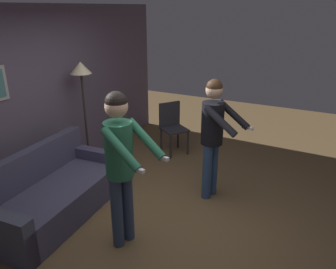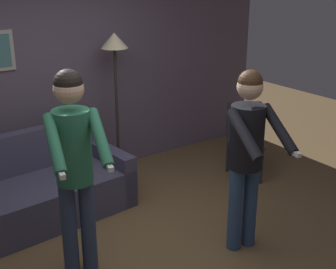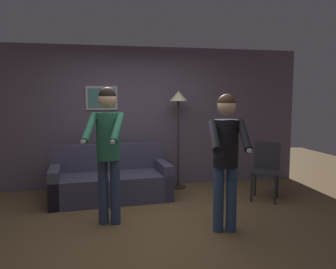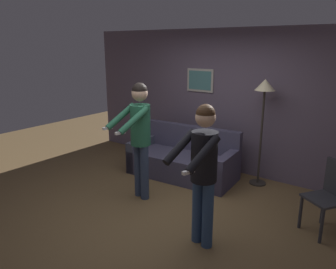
% 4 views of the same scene
% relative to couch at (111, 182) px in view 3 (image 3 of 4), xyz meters
% --- Properties ---
extents(ground_plane, '(12.00, 12.00, 0.00)m').
position_rel_couch_xyz_m(ground_plane, '(0.47, -1.28, -0.28)').
color(ground_plane, brown).
extents(back_wall_assembly, '(6.40, 0.09, 2.60)m').
position_rel_couch_xyz_m(back_wall_assembly, '(0.46, 0.78, 1.02)').
color(back_wall_assembly, '#5E5165').
rests_on(back_wall_assembly, ground_plane).
extents(couch, '(1.96, 1.00, 0.87)m').
position_rel_couch_xyz_m(couch, '(0.00, 0.00, 0.00)').
color(couch, '#45425B').
rests_on(couch, ground_plane).
extents(torchiere_lamp, '(0.32, 0.32, 1.79)m').
position_rel_couch_xyz_m(torchiere_lamp, '(1.23, 0.46, 1.20)').
color(torchiere_lamp, '#332D28').
rests_on(torchiere_lamp, ground_plane).
extents(person_standing_left, '(0.53, 0.71, 1.79)m').
position_rel_couch_xyz_m(person_standing_left, '(-0.04, -1.12, 0.81)').
color(person_standing_left, '#32405F').
rests_on(person_standing_left, ground_plane).
extents(person_standing_right, '(0.51, 0.68, 1.70)m').
position_rel_couch_xyz_m(person_standing_right, '(1.36, -1.64, 0.75)').
color(person_standing_right, '#2F4A74').
rests_on(person_standing_right, ground_plane).
extents(dining_chair_distant, '(0.58, 0.58, 0.93)m').
position_rel_couch_xyz_m(dining_chair_distant, '(2.51, -0.45, 0.25)').
color(dining_chair_distant, '#2D2D33').
rests_on(dining_chair_distant, ground_plane).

